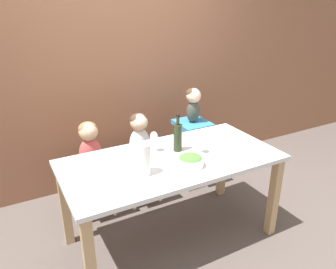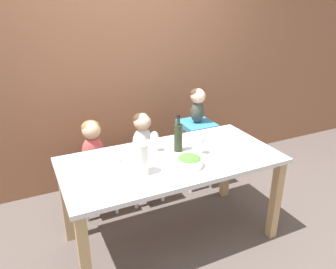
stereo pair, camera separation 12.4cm
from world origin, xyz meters
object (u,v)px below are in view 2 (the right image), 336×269
(chair_far_center, at_px, (144,164))
(salad_bowl_large, at_px, (189,161))
(wine_glass_near, at_px, (201,140))
(dinner_plate_front_left, at_px, (114,185))
(person_child_center, at_px, (142,134))
(paper_towel_roll, at_px, (141,159))
(wine_glass_far, at_px, (154,137))
(person_child_left, at_px, (92,143))
(wine_bottle, at_px, (178,137))
(person_baby_right, at_px, (198,102))
(chair_far_left, at_px, (96,175))
(dinner_plate_back_left, at_px, (107,158))
(chair_right_highchair, at_px, (196,137))

(chair_far_center, bearing_deg, salad_bowl_large, -87.23)
(wine_glass_near, height_order, dinner_plate_front_left, wine_glass_near)
(person_child_center, bearing_deg, paper_towel_roll, -111.79)
(person_child_center, height_order, salad_bowl_large, person_child_center)
(wine_glass_near, relative_size, dinner_plate_front_left, 0.74)
(person_child_center, relative_size, wine_glass_far, 2.72)
(person_child_left, xyz_separation_m, wine_bottle, (0.58, -0.58, 0.18))
(wine_glass_far, bearing_deg, paper_towel_roll, -127.89)
(wine_glass_far, relative_size, dinner_plate_front_left, 0.74)
(wine_glass_near, distance_m, salad_bowl_large, 0.25)
(person_child_center, height_order, person_baby_right, person_baby_right)
(wine_bottle, height_order, wine_glass_near, wine_bottle)
(person_child_center, height_order, wine_glass_near, wine_glass_near)
(chair_far_left, distance_m, wine_glass_near, 1.13)
(paper_towel_roll, xyz_separation_m, dinner_plate_front_left, (-0.23, -0.08, -0.11))
(wine_bottle, bearing_deg, wine_glass_near, -43.45)
(wine_bottle, relative_size, dinner_plate_front_left, 1.35)
(paper_towel_roll, relative_size, salad_bowl_large, 1.16)
(chair_far_left, height_order, chair_far_center, same)
(chair_far_left, relative_size, person_child_left, 0.96)
(wine_bottle, bearing_deg, person_child_center, 98.86)
(chair_far_left, bearing_deg, wine_bottle, -44.91)
(person_baby_right, height_order, dinner_plate_back_left, person_baby_right)
(wine_glass_near, bearing_deg, chair_far_center, 107.78)
(chair_far_left, bearing_deg, salad_bowl_large, -58.17)
(person_baby_right, xyz_separation_m, paper_towel_roll, (-0.93, -0.81, -0.07))
(person_baby_right, height_order, wine_bottle, person_baby_right)
(person_baby_right, bearing_deg, salad_bowl_large, -123.47)
(person_child_center, xyz_separation_m, wine_bottle, (0.09, -0.58, 0.18))
(dinner_plate_front_left, xyz_separation_m, dinner_plate_back_left, (0.07, 0.42, 0.00))
(person_baby_right, height_order, salad_bowl_large, person_baby_right)
(chair_far_center, height_order, wine_bottle, wine_bottle)
(dinner_plate_front_left, bearing_deg, person_baby_right, 37.40)
(chair_right_highchair, distance_m, wine_glass_near, 0.87)
(wine_glass_far, height_order, salad_bowl_large, wine_glass_far)
(person_baby_right, relative_size, wine_bottle, 1.14)
(chair_far_left, xyz_separation_m, dinner_plate_back_left, (0.01, -0.47, 0.39))
(person_baby_right, xyz_separation_m, salad_bowl_large, (-0.57, -0.86, -0.15))
(wine_bottle, bearing_deg, dinner_plate_front_left, -154.52)
(salad_bowl_large, height_order, dinner_plate_back_left, salad_bowl_large)
(wine_glass_near, bearing_deg, person_baby_right, 61.73)
(chair_right_highchair, height_order, dinner_plate_back_left, dinner_plate_back_left)
(chair_far_center, bearing_deg, wine_bottle, -81.11)
(chair_far_center, bearing_deg, chair_far_left, 180.00)
(person_child_left, relative_size, dinner_plate_back_left, 2.02)
(wine_glass_far, bearing_deg, dinner_plate_front_left, -140.44)
(chair_far_left, height_order, chair_right_highchair, chair_right_highchair)
(wine_glass_near, xyz_separation_m, salad_bowl_large, (-0.19, -0.15, -0.08))
(paper_towel_roll, bearing_deg, chair_right_highchair, 40.79)
(chair_far_center, height_order, person_child_center, person_child_center)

